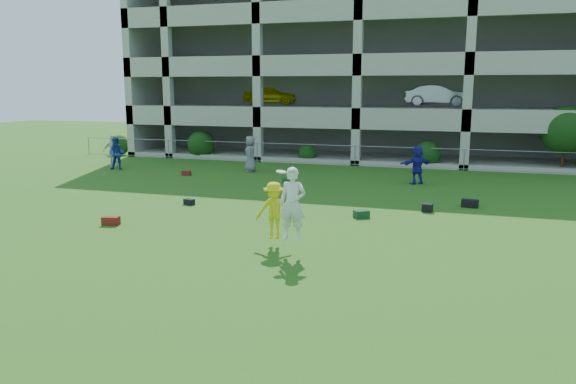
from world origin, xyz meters
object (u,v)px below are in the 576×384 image
(bystander_a, at_px, (117,154))
(bystander_c, at_px, (250,154))
(bystander_d, at_px, (417,165))
(frisbee_contest, at_px, (281,208))
(parking_garage, at_px, (379,65))
(crate_d, at_px, (427,208))
(bystander_b, at_px, (113,151))

(bystander_a, bearing_deg, bystander_c, -6.08)
(bystander_a, bearing_deg, bystander_d, -17.18)
(frisbee_contest, bearing_deg, parking_garage, 92.53)
(parking_garage, bearing_deg, bystander_a, -131.03)
(bystander_a, bearing_deg, frisbee_contest, -59.66)
(bystander_a, distance_m, crate_d, 17.95)
(bystander_a, bearing_deg, bystander_b, 117.04)
(bystander_c, xyz_separation_m, crate_d, (9.72, -7.28, -0.80))
(bystander_b, height_order, crate_d, bystander_b)
(bystander_b, distance_m, bystander_c, 8.13)
(bystander_d, bearing_deg, parking_garage, -114.07)
(bystander_d, bearing_deg, bystander_c, -48.41)
(frisbee_contest, distance_m, parking_garage, 26.48)
(bystander_c, distance_m, parking_garage, 14.39)
(crate_d, bearing_deg, bystander_a, 161.19)
(bystander_b, bearing_deg, parking_garage, 20.38)
(bystander_b, relative_size, frisbee_contest, 0.82)
(bystander_d, bearing_deg, bystander_a, -39.25)
(bystander_b, bearing_deg, crate_d, -45.30)
(parking_garage, bearing_deg, bystander_b, -134.74)
(bystander_a, xyz_separation_m, parking_garage, (12.20, 14.03, 5.13))
(bystander_b, xyz_separation_m, bystander_d, (16.96, -0.70, 0.01))
(parking_garage, bearing_deg, bystander_c, -111.55)
(frisbee_contest, bearing_deg, bystander_c, 114.33)
(bystander_a, relative_size, bystander_c, 0.93)
(bystander_a, xyz_separation_m, bystander_b, (-0.85, 0.85, 0.01))
(bystander_d, distance_m, parking_garage, 15.29)
(bystander_c, relative_size, frisbee_contest, 0.87)
(bystander_b, relative_size, crate_d, 5.10)
(bystander_b, bearing_deg, bystander_c, -20.34)
(bystander_a, height_order, bystander_b, bystander_b)
(bystander_a, relative_size, crate_d, 5.04)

